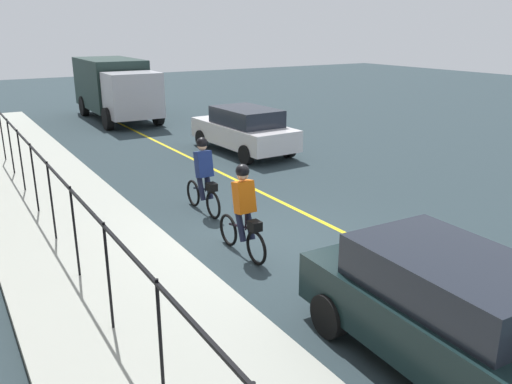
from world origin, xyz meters
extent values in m
plane|color=#29373D|center=(0.00, 0.00, 0.00)|extent=(80.00, 80.00, 0.00)
cube|color=yellow|center=(0.00, -1.60, 0.00)|extent=(36.00, 0.12, 0.01)
cube|color=#AAAEA3|center=(0.00, 3.40, 0.07)|extent=(40.00, 3.20, 0.15)
cylinder|color=black|center=(-3.78, 3.80, 0.95)|extent=(0.04, 0.04, 1.60)
cylinder|color=black|center=(-1.87, 3.80, 0.95)|extent=(0.04, 0.04, 1.60)
cylinder|color=black|center=(0.04, 3.80, 0.95)|extent=(0.04, 0.04, 1.60)
cylinder|color=black|center=(1.96, 3.80, 0.95)|extent=(0.04, 0.04, 1.60)
cylinder|color=black|center=(3.87, 3.80, 0.95)|extent=(0.04, 0.04, 1.60)
cylinder|color=black|center=(5.78, 3.80, 0.95)|extent=(0.04, 0.04, 1.60)
cylinder|color=black|center=(7.70, 3.80, 0.95)|extent=(0.04, 0.04, 1.60)
cylinder|color=black|center=(9.61, 3.80, 0.95)|extent=(0.04, 0.04, 1.60)
cube|color=black|center=(1.00, 3.80, 1.70)|extent=(17.22, 0.04, 0.04)
torus|color=black|center=(2.70, 0.40, 0.33)|extent=(0.66, 0.07, 0.66)
torus|color=black|center=(1.65, 0.39, 0.33)|extent=(0.66, 0.07, 0.66)
cube|color=black|center=(2.18, 0.40, 0.58)|extent=(0.93, 0.05, 0.24)
cylinder|color=black|center=(2.03, 0.40, 0.73)|extent=(0.03, 0.03, 0.35)
cube|color=navy|center=(2.08, 0.40, 1.21)|extent=(0.34, 0.36, 0.63)
sphere|color=tan|center=(2.13, 0.40, 1.62)|extent=(0.22, 0.22, 0.22)
sphere|color=black|center=(2.13, 0.40, 1.70)|extent=(0.26, 0.26, 0.26)
cylinder|color=#191E38|center=(2.06, 0.50, 0.68)|extent=(0.34, 0.12, 0.65)
cylinder|color=#191E38|center=(2.06, 0.30, 0.68)|extent=(0.34, 0.12, 0.65)
cube|color=black|center=(1.70, 0.39, 0.75)|extent=(0.24, 0.20, 0.18)
torus|color=black|center=(0.13, 0.83, 0.33)|extent=(0.66, 0.07, 0.66)
torus|color=black|center=(-0.92, 0.82, 0.33)|extent=(0.66, 0.07, 0.66)
cube|color=black|center=(-0.40, 0.83, 0.58)|extent=(0.93, 0.05, 0.24)
cylinder|color=black|center=(-0.55, 0.83, 0.73)|extent=(0.03, 0.03, 0.35)
cube|color=#CE5B0C|center=(-0.50, 0.83, 1.21)|extent=(0.34, 0.36, 0.63)
sphere|color=tan|center=(-0.45, 0.83, 1.62)|extent=(0.22, 0.22, 0.22)
sphere|color=black|center=(-0.45, 0.83, 1.70)|extent=(0.26, 0.26, 0.26)
cylinder|color=#191E38|center=(-0.52, 0.93, 0.68)|extent=(0.34, 0.12, 0.65)
cylinder|color=#191E38|center=(-0.51, 0.73, 0.68)|extent=(0.34, 0.12, 0.65)
cube|color=black|center=(-0.87, 0.82, 0.75)|extent=(0.24, 0.20, 0.18)
cube|color=silver|center=(7.02, -3.55, 0.67)|extent=(4.46, 1.96, 0.70)
cube|color=#1E232D|center=(6.82, -3.56, 1.30)|extent=(2.52, 1.67, 0.56)
cylinder|color=black|center=(8.48, -2.65, 0.32)|extent=(0.65, 0.24, 0.64)
cylinder|color=black|center=(8.54, -4.35, 0.32)|extent=(0.65, 0.24, 0.64)
cylinder|color=black|center=(5.49, -2.76, 0.32)|extent=(0.65, 0.24, 0.64)
cylinder|color=black|center=(5.55, -4.45, 0.32)|extent=(0.65, 0.24, 0.64)
cube|color=black|center=(-4.98, 0.38, 0.67)|extent=(4.47, 1.97, 0.70)
cube|color=#1E232D|center=(-4.78, 0.37, 1.30)|extent=(2.52, 1.68, 0.56)
cylinder|color=black|center=(-3.52, -0.53, 0.32)|extent=(0.65, 0.24, 0.64)
cylinder|color=black|center=(-3.45, 1.17, 0.32)|extent=(0.65, 0.24, 0.64)
cube|color=#1E312D|center=(16.87, -1.90, 1.63)|extent=(4.81, 2.50, 2.30)
cube|color=#B5B6BF|center=(13.45, -1.83, 1.43)|extent=(1.87, 2.25, 1.90)
cylinder|color=black|center=(13.56, -2.95, 0.48)|extent=(0.97, 0.32, 0.96)
cylinder|color=black|center=(13.61, -0.71, 0.48)|extent=(0.97, 0.32, 0.96)
cylinder|color=black|center=(17.90, -3.05, 0.48)|extent=(0.97, 0.32, 0.96)
cylinder|color=black|center=(17.95, -0.81, 0.48)|extent=(0.97, 0.32, 0.96)
camera|label=1|loc=(-8.41, 5.45, 4.23)|focal=36.39mm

